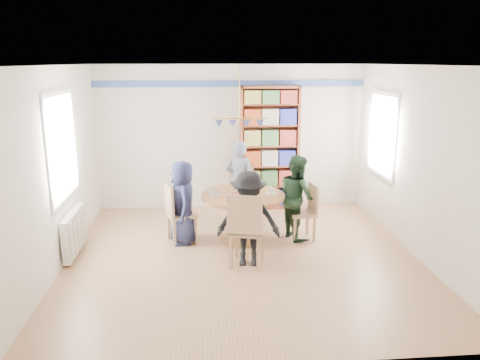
{
  "coord_description": "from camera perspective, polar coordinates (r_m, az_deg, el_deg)",
  "views": [
    {
      "loc": [
        -0.58,
        -6.25,
        2.75
      ],
      "look_at": [
        0.0,
        0.4,
        1.05
      ],
      "focal_mm": 35.0,
      "sensor_mm": 36.0,
      "label": 1
    }
  ],
  "objects": [
    {
      "name": "person_near",
      "position": [
        6.38,
        1.05,
        -4.78
      ],
      "size": [
        0.92,
        0.6,
        1.33
      ],
      "primitive_type": "imported",
      "rotation": [
        0.0,
        0.0,
        -0.13
      ],
      "color": "black",
      "rests_on": "ground"
    },
    {
      "name": "chair_right",
      "position": [
        7.46,
        8.09,
        -3.49
      ],
      "size": [
        0.44,
        0.44,
        0.89
      ],
      "color": "tan",
      "rests_on": "ground"
    },
    {
      "name": "chair_near",
      "position": [
        6.34,
        0.74,
        -5.73
      ],
      "size": [
        0.58,
        0.58,
        1.06
      ],
      "color": "tan",
      "rests_on": "ground"
    },
    {
      "name": "person_far",
      "position": [
        8.16,
        -0.03,
        -0.16
      ],
      "size": [
        0.61,
        0.5,
        1.43
      ],
      "primitive_type": "imported",
      "rotation": [
        0.0,
        0.0,
        2.78
      ],
      "color": "gray",
      "rests_on": "ground"
    },
    {
      "name": "room_shell",
      "position": [
        7.21,
        -2.39,
        5.49
      ],
      "size": [
        5.0,
        5.0,
        5.0
      ],
      "color": "white",
      "rests_on": "ground"
    },
    {
      "name": "chair_left",
      "position": [
        7.28,
        -7.74,
        -3.76
      ],
      "size": [
        0.52,
        0.52,
        0.93
      ],
      "color": "tan",
      "rests_on": "ground"
    },
    {
      "name": "person_right",
      "position": [
        7.43,
        6.97,
        -2.07
      ],
      "size": [
        0.68,
        0.77,
        1.34
      ],
      "primitive_type": "imported",
      "rotation": [
        0.0,
        0.0,
        1.86
      ],
      "color": "black",
      "rests_on": "ground"
    },
    {
      "name": "dining_table",
      "position": [
        7.29,
        0.37,
        -3.21
      ],
      "size": [
        1.3,
        1.3,
        0.75
      ],
      "color": "#996332",
      "rests_on": "ground"
    },
    {
      "name": "chair_far",
      "position": [
        8.27,
        0.03,
        -1.15
      ],
      "size": [
        0.53,
        0.53,
        0.99
      ],
      "color": "tan",
      "rests_on": "ground"
    },
    {
      "name": "tableware",
      "position": [
        7.24,
        0.17,
        -1.24
      ],
      "size": [
        1.07,
        1.07,
        0.28
      ],
      "color": "white",
      "rests_on": "dining_table"
    },
    {
      "name": "radiator",
      "position": [
        7.21,
        -19.54,
        -6.0
      ],
      "size": [
        0.12,
        1.0,
        0.6
      ],
      "color": "silver",
      "rests_on": "ground"
    },
    {
      "name": "person_left",
      "position": [
        7.22,
        -6.99,
        -2.73
      ],
      "size": [
        0.53,
        0.7,
        1.3
      ],
      "primitive_type": "imported",
      "rotation": [
        0.0,
        0.0,
        -1.37
      ],
      "color": "#1A1D3A",
      "rests_on": "ground"
    },
    {
      "name": "bookshelf",
      "position": [
        8.84,
        3.57,
        3.76
      ],
      "size": [
        1.1,
        0.33,
        2.32
      ],
      "color": "brown",
      "rests_on": "ground"
    },
    {
      "name": "ground",
      "position": [
        6.85,
        0.29,
        -9.37
      ],
      "size": [
        5.0,
        5.0,
        0.0
      ],
      "primitive_type": "plane",
      "color": "tan"
    }
  ]
}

